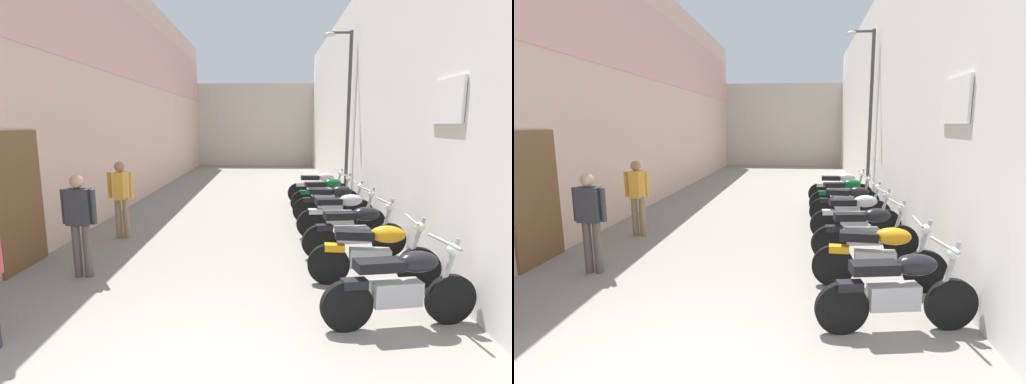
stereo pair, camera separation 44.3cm
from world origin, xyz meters
The scene contains 14 objects.
ground_plane centered at (0.00, 7.53, 0.00)m, with size 35.06×35.06×0.00m, color gray.
building_left centered at (-3.39, 9.49, 3.21)m, with size 0.45×19.06×6.36m.
building_right centered at (3.39, 9.53, 2.97)m, with size 0.45×19.06×5.94m.
building_far_end centered at (0.00, 20.06, 2.26)m, with size 9.39×2.00×4.52m, color beige.
motorcycle_nearest centered at (2.25, 1.73, 0.50)m, with size 1.84×0.58×1.04m.
motorcycle_second centered at (2.25, 2.84, 0.50)m, with size 1.85×0.58×1.04m.
motorcycle_third centered at (2.25, 4.03, 0.50)m, with size 1.84×0.58×1.04m.
motorcycle_fourth centered at (2.25, 5.23, 0.50)m, with size 1.85×0.58×1.04m.
motorcycle_fifth centered at (2.25, 6.32, 0.50)m, with size 1.85×0.58×1.04m.
motorcycle_sixth centered at (2.25, 7.46, 0.50)m, with size 1.84×0.58×1.04m.
motorcycle_seventh centered at (2.25, 8.67, 0.50)m, with size 1.85×0.58×1.04m.
pedestrian_mid_alley centered at (-2.06, 3.06, 0.92)m, with size 0.52×0.21×1.57m.
pedestrian_further_down centered at (-2.22, 5.06, 0.92)m, with size 0.52×0.35×1.57m.
street_lamp centered at (2.96, 8.89, 2.83)m, with size 0.79×0.18×4.87m.
Camera 1 is at (0.75, -2.33, 2.29)m, focal length 26.58 mm.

